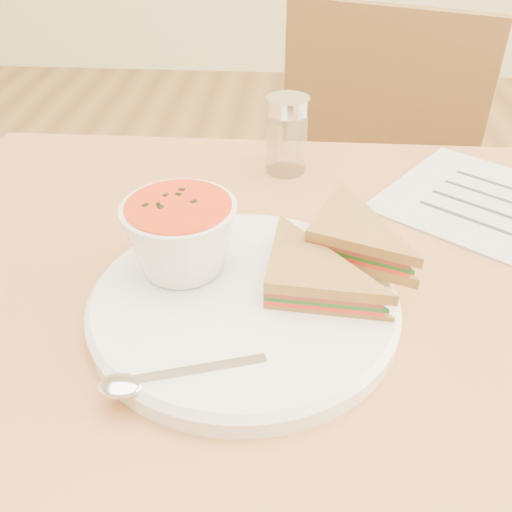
# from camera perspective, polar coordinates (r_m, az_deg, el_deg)

# --- Properties ---
(dining_table) EXTENTS (1.00, 0.70, 0.75)m
(dining_table) POSITION_cam_1_polar(r_m,az_deg,el_deg) (0.85, 6.77, -23.44)
(dining_table) COLOR #A06031
(dining_table) RESTS_ON floor
(chair_far) EXTENTS (0.51, 0.51, 0.88)m
(chair_far) POSITION_cam_1_polar(r_m,az_deg,el_deg) (1.13, 8.39, -0.75)
(chair_far) COLOR brown
(chair_far) RESTS_ON floor
(plate) EXTENTS (0.32, 0.32, 0.02)m
(plate) POSITION_cam_1_polar(r_m,az_deg,el_deg) (0.53, -1.23, -4.87)
(plate) COLOR white
(plate) RESTS_ON dining_table
(soup_bowl) EXTENTS (0.12, 0.12, 0.07)m
(soup_bowl) POSITION_cam_1_polar(r_m,az_deg,el_deg) (0.54, -7.47, 1.59)
(soup_bowl) COLOR white
(soup_bowl) RESTS_ON plate
(sandwich_half_a) EXTENTS (0.12, 0.12, 0.03)m
(sandwich_half_a) POSITION_cam_1_polar(r_m,az_deg,el_deg) (0.50, 0.73, -4.31)
(sandwich_half_a) COLOR olive
(sandwich_half_a) RESTS_ON plate
(sandwich_half_b) EXTENTS (0.14, 0.14, 0.03)m
(sandwich_half_b) POSITION_cam_1_polar(r_m,az_deg,el_deg) (0.55, 4.86, 1.05)
(sandwich_half_b) COLOR olive
(sandwich_half_b) RESTS_ON plate
(spoon) EXTENTS (0.18, 0.09, 0.01)m
(spoon) POSITION_cam_1_polar(r_m,az_deg,el_deg) (0.46, -7.03, -11.56)
(spoon) COLOR silver
(spoon) RESTS_ON plate
(condiment_shaker) EXTENTS (0.06, 0.06, 0.10)m
(condiment_shaker) POSITION_cam_1_polar(r_m,az_deg,el_deg) (0.76, 3.09, 11.96)
(condiment_shaker) COLOR silver
(condiment_shaker) RESTS_ON dining_table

